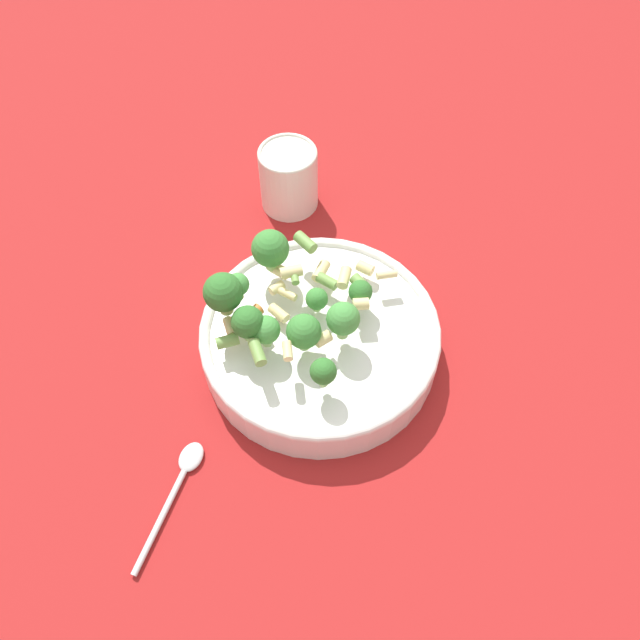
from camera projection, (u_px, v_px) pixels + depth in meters
ground_plane at (320, 351)px, 0.78m from camera, size 3.00×3.00×0.00m
bowl at (320, 338)px, 0.76m from camera, size 0.29×0.29×0.05m
pasta_salad at (282, 301)px, 0.71m from camera, size 0.21×0.23×0.08m
cup at (289, 177)px, 0.89m from camera, size 0.08×0.08×0.10m
spoon at (180, 480)px, 0.68m from camera, size 0.11×0.13×0.01m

